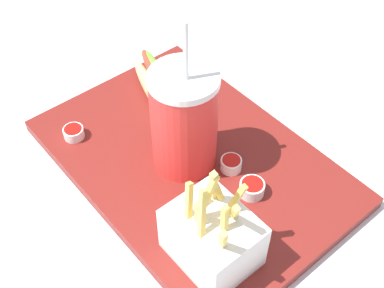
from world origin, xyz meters
name	(u,v)px	position (x,y,z in m)	size (l,w,h in m)	color
ground_plane	(192,170)	(0.00, 0.00, -0.01)	(2.40, 2.40, 0.02)	silver
food_tray	(192,162)	(0.00, 0.00, 0.01)	(0.46, 0.31, 0.02)	maroon
soda_cup	(184,120)	(-0.01, -0.01, 0.10)	(0.10, 0.10, 0.24)	red
fries_basket	(212,237)	(0.14, -0.09, 0.06)	(0.11, 0.09, 0.15)	white
hot_dog_1	(160,87)	(-0.13, 0.04, 0.04)	(0.18, 0.09, 0.06)	#DBB775
ketchup_cup_1	(231,164)	(0.05, 0.03, 0.03)	(0.03, 0.03, 0.02)	white
ketchup_cup_2	(74,132)	(-0.15, -0.11, 0.03)	(0.03, 0.03, 0.02)	white
ketchup_cup_3	(252,188)	(0.10, 0.02, 0.03)	(0.04, 0.04, 0.02)	white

